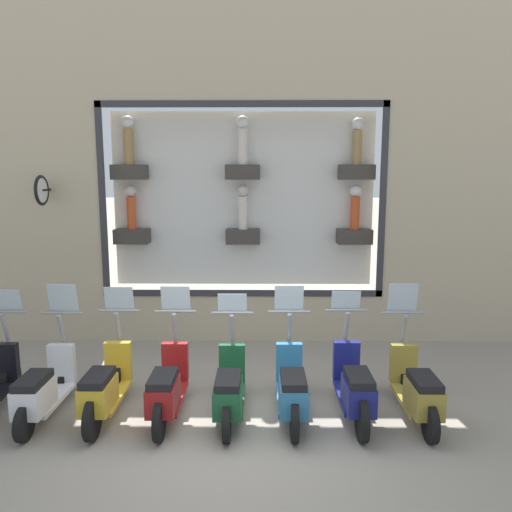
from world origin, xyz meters
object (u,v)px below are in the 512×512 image
at_px(scooter_teal_2, 292,388).
at_px(scooter_yellow_5, 105,387).
at_px(scooter_navy_1, 354,388).
at_px(scooter_olive_0, 417,389).
at_px(scooter_white_6, 43,389).
at_px(scooter_red_4, 167,388).
at_px(scooter_green_3, 229,389).

distance_m(scooter_teal_2, scooter_yellow_5, 2.47).
bearing_deg(scooter_navy_1, scooter_olive_0, -90.19).
bearing_deg(scooter_teal_2, scooter_yellow_5, 89.98).
bearing_deg(scooter_olive_0, scooter_white_6, 90.03).
distance_m(scooter_teal_2, scooter_white_6, 3.29).
distance_m(scooter_teal_2, scooter_red_4, 1.65).
bearing_deg(scooter_yellow_5, scooter_red_4, -90.08).
xyz_separation_m(scooter_teal_2, scooter_yellow_5, (0.00, 2.47, 0.01)).
relative_size(scooter_olive_0, scooter_green_3, 1.00).
height_order(scooter_teal_2, scooter_white_6, scooter_white_6).
relative_size(scooter_red_4, scooter_yellow_5, 1.00).
distance_m(scooter_navy_1, scooter_yellow_5, 3.29).
relative_size(scooter_yellow_5, scooter_white_6, 1.01).
distance_m(scooter_navy_1, scooter_green_3, 1.65).
bearing_deg(scooter_red_4, scooter_olive_0, -90.01).
bearing_deg(scooter_green_3, scooter_yellow_5, 89.74).
height_order(scooter_navy_1, scooter_white_6, scooter_white_6).
bearing_deg(scooter_yellow_5, scooter_olive_0, -90.03).
bearing_deg(scooter_green_3, scooter_red_4, 89.56).
bearing_deg(scooter_white_6, scooter_navy_1, -89.92).
xyz_separation_m(scooter_olive_0, scooter_green_3, (-0.01, 2.47, -0.01)).
bearing_deg(scooter_green_3, scooter_white_6, 89.94).
distance_m(scooter_teal_2, scooter_green_3, 0.82).
relative_size(scooter_teal_2, scooter_white_6, 1.01).
height_order(scooter_navy_1, scooter_yellow_5, scooter_yellow_5).
bearing_deg(scooter_yellow_5, scooter_teal_2, -90.02).
distance_m(scooter_olive_0, scooter_green_3, 2.47).
height_order(scooter_olive_0, scooter_white_6, scooter_olive_0).
bearing_deg(scooter_teal_2, scooter_olive_0, -90.03).
height_order(scooter_olive_0, scooter_red_4, scooter_olive_0).
distance_m(scooter_navy_1, scooter_teal_2, 0.82).
height_order(scooter_green_3, scooter_white_6, scooter_white_6).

